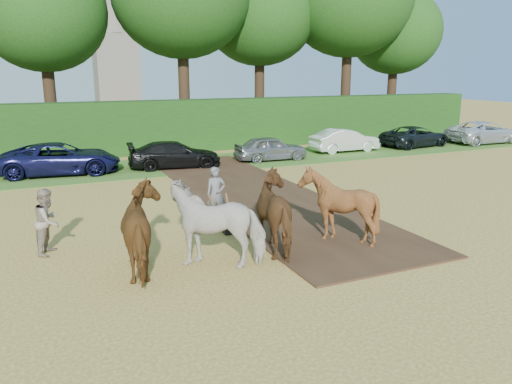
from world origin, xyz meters
TOP-DOWN VIEW (x-y plane):
  - ground at (0.00, 0.00)m, footprint 120.00×120.00m
  - earth_strip at (1.50, 7.00)m, footprint 4.50×17.00m
  - grass_verge at (0.00, 14.00)m, footprint 50.00×5.00m
  - hedgerow at (0.00, 18.50)m, footprint 46.00×1.60m
  - spectator_near at (-5.99, 3.28)m, footprint 0.95×1.04m
  - plough_team at (-1.23, 1.09)m, footprint 6.89×4.81m
  - parked_cars at (3.51, 13.85)m, footprint 41.21×3.28m

SIDE VIEW (x-z plane):
  - ground at x=0.00m, z-range 0.00..0.00m
  - grass_verge at x=0.00m, z-range 0.00..0.03m
  - earth_strip at x=1.50m, z-range 0.00..0.05m
  - parked_cars at x=3.51m, z-range -0.03..1.43m
  - spectator_near at x=-5.99m, z-range 0.00..1.74m
  - plough_team at x=-1.23m, z-range -0.01..2.06m
  - hedgerow at x=0.00m, z-range 0.00..3.00m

